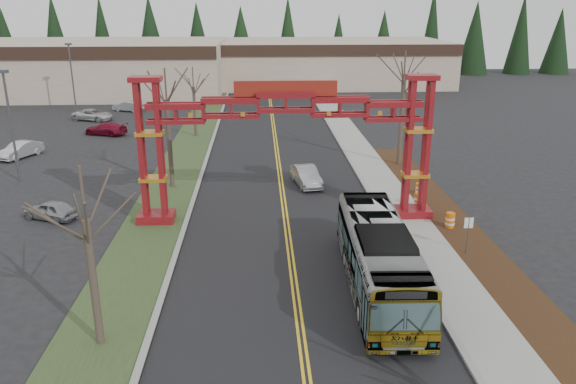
{
  "coord_description": "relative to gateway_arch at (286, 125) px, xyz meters",
  "views": [
    {
      "loc": [
        -1.56,
        -14.68,
        12.86
      ],
      "look_at": [
        -0.12,
        12.94,
        3.51
      ],
      "focal_mm": 35.0,
      "sensor_mm": 36.0,
      "label": 1
    }
  ],
  "objects": [
    {
      "name": "grass_median",
      "position": [
        -8.0,
        7.0,
        -5.94
      ],
      "size": [
        4.0,
        110.0,
        0.08
      ],
      "primitive_type": "cube",
      "color": "#2B4221",
      "rests_on": "ground"
    },
    {
      "name": "barrel_south",
      "position": [
        9.72,
        -2.09,
        -5.47
      ],
      "size": [
        0.56,
        0.56,
        1.03
      ],
      "color": "orange",
      "rests_on": "ground"
    },
    {
      "name": "bare_tree_right_far",
      "position": [
        10.0,
        11.89,
        0.99
      ],
      "size": [
        3.48,
        3.48,
        9.32
      ],
      "color": "#382D26",
      "rests_on": "ground"
    },
    {
      "name": "road",
      "position": [
        -0.0,
        7.0,
        -5.97
      ],
      "size": [
        12.0,
        110.0,
        0.02
      ],
      "primitive_type": "cube",
      "color": "black",
      "rests_on": "ground"
    },
    {
      "name": "parked_car_far_a",
      "position": [
        -17.84,
        37.88,
        -5.33
      ],
      "size": [
        4.15,
        2.82,
        1.3
      ],
      "primitive_type": "imported",
      "rotation": [
        0.0,
        0.0,
        4.3
      ],
      "color": "#BABDC2",
      "rests_on": "ground"
    },
    {
      "name": "silver_sedan",
      "position": [
        1.86,
        6.87,
        -5.28
      ],
      "size": [
        2.21,
        4.46,
        1.41
      ],
      "primitive_type": "imported",
      "rotation": [
        0.0,
        0.0,
        0.18
      ],
      "color": "#A5A8AD",
      "rests_on": "ground"
    },
    {
      "name": "gateway_arch",
      "position": [
        0.0,
        0.0,
        0.0
      ],
      "size": [
        18.2,
        1.6,
        8.9
      ],
      "color": "maroon",
      "rests_on": "ground"
    },
    {
      "name": "parked_car_near_b",
      "position": [
        -22.46,
        16.03,
        -5.29
      ],
      "size": [
        3.01,
        4.43,
        1.38
      ],
      "primitive_type": "imported",
      "rotation": [
        0.0,
        0.0,
        -0.41
      ],
      "color": "silver",
      "rests_on": "ground"
    },
    {
      "name": "lane_line_left",
      "position": [
        -0.12,
        7.0,
        -5.96
      ],
      "size": [
        0.12,
        100.0,
        0.01
      ],
      "primitive_type": "cube",
      "color": "yellow",
      "rests_on": "road"
    },
    {
      "name": "parked_car_mid_a",
      "position": [
        -17.27,
        24.65,
        -5.34
      ],
      "size": [
        4.79,
        3.27,
        1.29
      ],
      "primitive_type": "imported",
      "rotation": [
        0.0,
        0.0,
        4.35
      ],
      "color": "maroon",
      "rests_on": "ground"
    },
    {
      "name": "light_pole_far",
      "position": [
        -23.91,
        36.77,
        -1.15
      ],
      "size": [
        0.72,
        0.36,
        8.35
      ],
      "color": "#3F3F44",
      "rests_on": "ground"
    },
    {
      "name": "curb_right",
      "position": [
        6.15,
        7.0,
        -5.91
      ],
      "size": [
        0.3,
        110.0,
        0.15
      ],
      "primitive_type": "cube",
      "color": "gray",
      "rests_on": "ground"
    },
    {
      "name": "sidewalk_right",
      "position": [
        7.6,
        7.0,
        -5.91
      ],
      "size": [
        2.6,
        110.0,
        0.14
      ],
      "primitive_type": "cube",
      "color": "gray",
      "rests_on": "ground"
    },
    {
      "name": "curb_left",
      "position": [
        -6.15,
        7.0,
        -5.91
      ],
      "size": [
        0.3,
        110.0,
        0.15
      ],
      "primitive_type": "cube",
      "color": "gray",
      "rests_on": "ground"
    },
    {
      "name": "parked_car_near_a",
      "position": [
        -14.67,
        0.82,
        -5.37
      ],
      "size": [
        3.84,
        2.77,
        1.22
      ],
      "primitive_type": "imported",
      "rotation": [
        0.0,
        0.0,
        4.29
      ],
      "color": "#94959A",
      "rests_on": "ground"
    },
    {
      "name": "bare_tree_median_far",
      "position": [
        -8.0,
        23.54,
        -1.02
      ],
      "size": [
        2.94,
        2.94,
        6.93
      ],
      "color": "#382D26",
      "rests_on": "ground"
    },
    {
      "name": "lane_line_right",
      "position": [
        0.12,
        7.0,
        -5.96
      ],
      "size": [
        0.12,
        100.0,
        0.01
      ],
      "primitive_type": "cube",
      "color": "yellow",
      "rests_on": "road"
    },
    {
      "name": "retail_building_west",
      "position": [
        -30.0,
        53.96,
        -2.22
      ],
      "size": [
        46.0,
        22.3,
        7.5
      ],
      "color": "tan",
      "rests_on": "ground"
    },
    {
      "name": "barrel_north",
      "position": [
        9.58,
        4.14,
        -5.53
      ],
      "size": [
        0.48,
        0.48,
        0.9
      ],
      "color": "orange",
      "rests_on": "ground"
    },
    {
      "name": "bare_tree_median_mid",
      "position": [
        -8.0,
        6.85,
        0.39
      ],
      "size": [
        3.34,
        3.34,
        8.63
      ],
      "color": "#382D26",
      "rests_on": "ground"
    },
    {
      "name": "light_pole_near",
      "position": [
        -19.84,
        9.07,
        -1.17
      ],
      "size": [
        0.72,
        0.36,
        8.32
      ],
      "color": "#3F3F44",
      "rests_on": "ground"
    },
    {
      "name": "bare_tree_median_near",
      "position": [
        -8.0,
        -13.11,
        -0.74
      ],
      "size": [
        3.16,
        3.16,
        7.36
      ],
      "color": "#382D26",
      "rests_on": "ground"
    },
    {
      "name": "landscape_strip",
      "position": [
        10.2,
        -8.0,
        -5.92
      ],
      "size": [
        2.6,
        50.0,
        0.12
      ],
      "primitive_type": "cube",
      "color": "#301E10",
      "rests_on": "ground"
    },
    {
      "name": "parked_car_far_b",
      "position": [
        -20.65,
        32.32,
        -5.34
      ],
      "size": [
        5.08,
        3.63,
        1.29
      ],
      "primitive_type": "imported",
      "rotation": [
        0.0,
        0.0,
        1.21
      ],
      "color": "silver",
      "rests_on": "ground"
    },
    {
      "name": "transit_bus",
      "position": [
        3.9,
        -9.22,
        -4.36
      ],
      "size": [
        3.15,
        11.71,
        3.24
      ],
      "primitive_type": "imported",
      "rotation": [
        0.0,
        0.0,
        -0.04
      ],
      "color": "#B2B6BA",
      "rests_on": "ground"
    },
    {
      "name": "barrel_mid",
      "position": [
        8.81,
        1.55,
        -5.46
      ],
      "size": [
        0.56,
        0.56,
        1.04
      ],
      "color": "orange",
      "rests_on": "ground"
    },
    {
      "name": "street_sign",
      "position": [
        9.42,
        -5.68,
        -4.46
      ],
      "size": [
        0.48,
        0.06,
        2.12
      ],
      "color": "#3F3F44",
      "rests_on": "ground"
    },
    {
      "name": "conifer_treeline",
      "position": [
        0.25,
        74.0,
        0.5
      ],
      "size": [
        116.1,
        5.6,
        13.0
      ],
      "color": "black",
      "rests_on": "ground"
    },
    {
      "name": "retail_building_east",
      "position": [
        10.0,
        61.95,
        -2.47
      ],
      "size": [
        38.0,
        20.3,
        7.0
      ],
      "color": "tan",
      "rests_on": "ground"
    }
  ]
}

